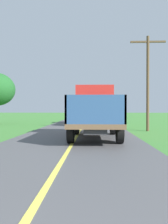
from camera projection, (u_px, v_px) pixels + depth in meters
banana_truck_near at (95, 110)px, 12.00m from camera, size 2.38×5.82×2.80m
banana_truck_far at (90, 110)px, 22.10m from camera, size 2.38×5.81×2.80m
utility_pole_roadside at (148, 79)px, 15.67m from camera, size 2.45×0.20×6.69m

